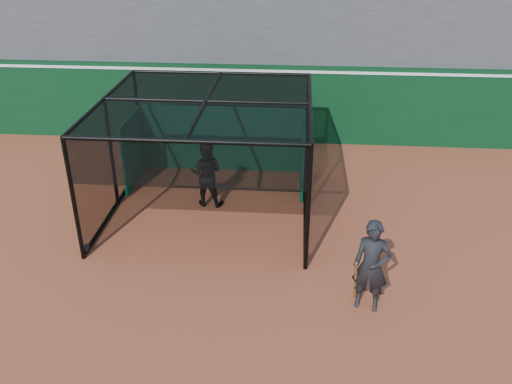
{
  "coord_description": "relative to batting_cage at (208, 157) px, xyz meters",
  "views": [
    {
      "loc": [
        1.5,
        -8.21,
        6.71
      ],
      "look_at": [
        0.69,
        2.0,
        1.4
      ],
      "focal_mm": 38.0,
      "sensor_mm": 36.0,
      "label": 1
    }
  ],
  "objects": [
    {
      "name": "ground",
      "position": [
        0.61,
        -3.75,
        -1.41
      ],
      "size": [
        120.0,
        120.0,
        0.0
      ],
      "primitive_type": "plane",
      "color": "brown",
      "rests_on": "ground"
    },
    {
      "name": "outfield_wall",
      "position": [
        0.61,
        4.75,
        -0.12
      ],
      "size": [
        50.0,
        0.5,
        2.5
      ],
      "color": "#093317",
      "rests_on": "ground"
    },
    {
      "name": "batting_cage",
      "position": [
        0.0,
        0.0,
        0.0
      ],
      "size": [
        4.91,
        5.02,
        2.82
      ],
      "color": "black",
      "rests_on": "ground"
    },
    {
      "name": "batter",
      "position": [
        -0.11,
        0.21,
        -0.54
      ],
      "size": [
        0.89,
        0.72,
        1.73
      ],
      "primitive_type": "imported",
      "rotation": [
        0.0,
        0.0,
        3.07
      ],
      "color": "black",
      "rests_on": "ground"
    },
    {
      "name": "on_deck_player",
      "position": [
        3.58,
        -3.62,
        -0.48
      ],
      "size": [
        0.76,
        0.59,
        1.85
      ],
      "color": "black",
      "rests_on": "ground"
    }
  ]
}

